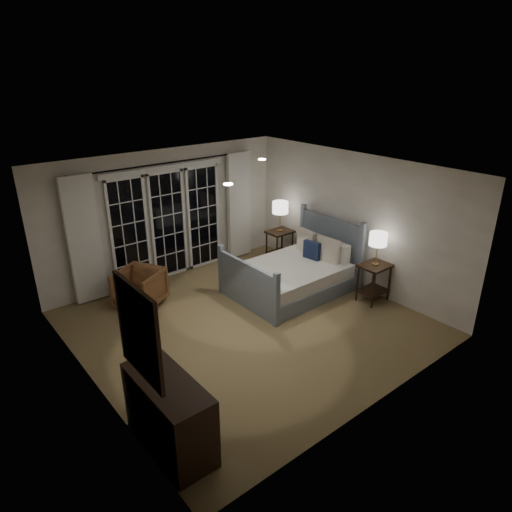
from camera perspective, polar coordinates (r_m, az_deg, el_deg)
floor at (r=7.53m, az=-1.11°, el=-8.45°), size 5.00×5.00×0.00m
ceiling at (r=6.59m, az=-1.28°, el=10.48°), size 5.00×5.00×0.00m
wall_left at (r=5.92m, az=-20.73°, el=-5.47°), size 0.02×5.00×2.50m
wall_right at (r=8.63m, az=12.05°, el=4.36°), size 0.02×5.00×2.50m
wall_back at (r=8.95m, az=-11.12°, el=5.11°), size 5.00×0.02×2.50m
wall_front at (r=5.41m, az=15.47°, el=-7.48°), size 5.00×0.02×2.50m
french_doors at (r=8.97m, az=-10.92°, el=4.08°), size 2.50×0.04×2.20m
curtain_rod at (r=8.62m, az=-11.30°, el=11.30°), size 3.50×0.03×0.03m
curtain_left at (r=8.28m, az=-20.69°, el=1.84°), size 0.55×0.10×2.25m
curtain_right at (r=9.73m, az=-2.16°, el=6.32°), size 0.55×0.10×2.25m
downlight_a at (r=7.54m, az=0.76°, el=11.98°), size 0.12×0.12×0.01m
downlight_b at (r=5.93m, az=-3.51°, el=8.95°), size 0.12×0.12×0.01m
bed at (r=8.48m, az=4.72°, el=-2.33°), size 2.11×1.51×1.22m
nightstand_left at (r=8.29m, az=14.54°, el=-2.54°), size 0.54×0.43×0.70m
nightstand_right at (r=9.69m, az=2.97°, el=1.87°), size 0.52×0.42×0.68m
lamp_left at (r=8.02m, az=15.03°, el=2.01°), size 0.30×0.30×0.59m
lamp_right at (r=9.46m, az=3.06°, el=6.05°), size 0.33×0.33×0.63m
armchair at (r=8.17m, az=-14.35°, el=-3.89°), size 0.99×0.98×0.67m
dresser at (r=5.29m, az=-10.78°, el=-18.81°), size 0.51×1.20×0.85m
mirror at (r=4.55m, az=-14.45°, el=-9.20°), size 0.05×0.85×1.00m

